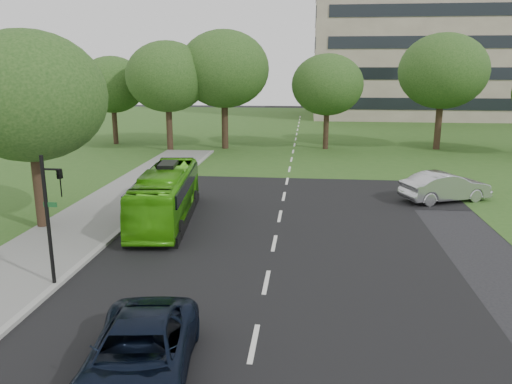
% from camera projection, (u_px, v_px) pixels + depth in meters
% --- Properties ---
extents(ground, '(160.00, 160.00, 0.00)m').
position_uv_depth(ground, '(271.00, 261.00, 19.37)').
color(ground, black).
rests_on(ground, ground).
extents(street_surfaces, '(120.00, 120.00, 0.15)m').
position_uv_depth(street_surfaces, '(287.00, 158.00, 41.34)').
color(street_surfaces, black).
rests_on(street_surfaces, ground).
extents(office_building, '(40.10, 20.10, 25.00)m').
position_uv_depth(office_building, '(451.00, 31.00, 73.84)').
color(office_building, gray).
rests_on(office_building, ground).
extents(tree_park_a, '(7.21, 7.21, 9.58)m').
position_uv_depth(tree_park_a, '(167.00, 77.00, 43.50)').
color(tree_park_a, black).
rests_on(tree_park_a, ground).
extents(tree_park_b, '(8.08, 8.08, 10.59)m').
position_uv_depth(tree_park_b, '(224.00, 69.00, 44.49)').
color(tree_park_b, black).
rests_on(tree_park_b, ground).
extents(tree_park_c, '(6.42, 6.42, 8.52)m').
position_uv_depth(tree_park_c, '(327.00, 85.00, 44.56)').
color(tree_park_c, black).
rests_on(tree_park_c, ground).
extents(tree_park_d, '(7.78, 7.78, 10.29)m').
position_uv_depth(tree_park_d, '(443.00, 71.00, 44.05)').
color(tree_park_d, black).
rests_on(tree_park_d, ground).
extents(tree_park_f, '(6.27, 6.27, 8.37)m').
position_uv_depth(tree_park_f, '(112.00, 85.00, 47.52)').
color(tree_park_f, black).
rests_on(tree_park_f, ground).
extents(tree_side_near, '(6.73, 6.73, 8.94)m').
position_uv_depth(tree_side_near, '(29.00, 97.00, 21.82)').
color(tree_side_near, black).
rests_on(tree_side_near, ground).
extents(bus, '(3.07, 9.22, 2.52)m').
position_uv_depth(bus, '(166.00, 195.00, 24.27)').
color(bus, '#3FA30F').
rests_on(bus, ground).
extents(sedan, '(5.28, 3.51, 1.64)m').
position_uv_depth(sedan, '(445.00, 187.00, 27.89)').
color(sedan, '#AFB0B5').
rests_on(sedan, ground).
extents(suv, '(3.07, 5.54, 1.47)m').
position_uv_depth(suv, '(139.00, 355.00, 11.73)').
color(suv, black).
rests_on(suv, ground).
extents(traffic_light, '(0.74, 0.22, 4.57)m').
position_uv_depth(traffic_light, '(51.00, 212.00, 16.45)').
color(traffic_light, black).
rests_on(traffic_light, ground).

